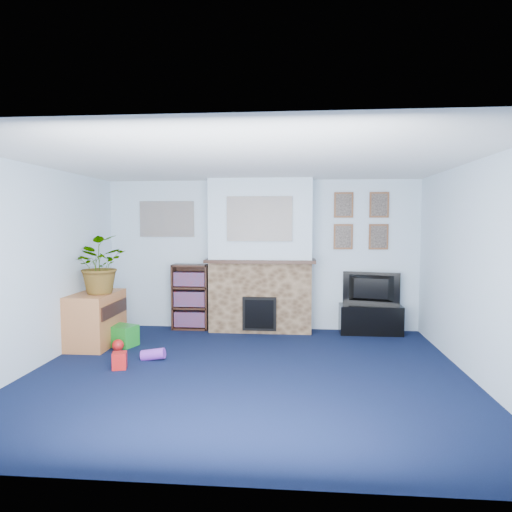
# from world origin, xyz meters

# --- Properties ---
(floor) EXTENTS (5.00, 4.50, 0.01)m
(floor) POSITION_xyz_m (0.00, 0.00, 0.00)
(floor) COLOR #0D1635
(floor) RESTS_ON ground
(ceiling) EXTENTS (5.00, 4.50, 0.01)m
(ceiling) POSITION_xyz_m (0.00, 0.00, 2.40)
(ceiling) COLOR white
(ceiling) RESTS_ON wall_back
(wall_back) EXTENTS (5.00, 0.04, 2.40)m
(wall_back) POSITION_xyz_m (0.00, 2.25, 1.20)
(wall_back) COLOR silver
(wall_back) RESTS_ON ground
(wall_front) EXTENTS (5.00, 0.04, 2.40)m
(wall_front) POSITION_xyz_m (0.00, -2.25, 1.20)
(wall_front) COLOR silver
(wall_front) RESTS_ON ground
(wall_left) EXTENTS (0.04, 4.50, 2.40)m
(wall_left) POSITION_xyz_m (-2.50, 0.00, 1.20)
(wall_left) COLOR silver
(wall_left) RESTS_ON ground
(wall_right) EXTENTS (0.04, 4.50, 2.40)m
(wall_right) POSITION_xyz_m (2.50, 0.00, 1.20)
(wall_right) COLOR silver
(wall_right) RESTS_ON ground
(chimney_breast) EXTENTS (1.72, 0.50, 2.40)m
(chimney_breast) POSITION_xyz_m (0.00, 2.05, 1.18)
(chimney_breast) COLOR brown
(chimney_breast) RESTS_ON ground
(collage_main) EXTENTS (1.00, 0.03, 0.68)m
(collage_main) POSITION_xyz_m (0.00, 1.84, 1.78)
(collage_main) COLOR gray
(collage_main) RESTS_ON chimney_breast
(collage_left) EXTENTS (0.90, 0.03, 0.58)m
(collage_left) POSITION_xyz_m (-1.55, 2.23, 1.78)
(collage_left) COLOR gray
(collage_left) RESTS_ON wall_back
(portrait_tl) EXTENTS (0.30, 0.03, 0.40)m
(portrait_tl) POSITION_xyz_m (1.30, 2.23, 2.00)
(portrait_tl) COLOR brown
(portrait_tl) RESTS_ON wall_back
(portrait_tr) EXTENTS (0.30, 0.03, 0.40)m
(portrait_tr) POSITION_xyz_m (1.85, 2.23, 2.00)
(portrait_tr) COLOR brown
(portrait_tr) RESTS_ON wall_back
(portrait_bl) EXTENTS (0.30, 0.03, 0.40)m
(portrait_bl) POSITION_xyz_m (1.30, 2.23, 1.50)
(portrait_bl) COLOR brown
(portrait_bl) RESTS_ON wall_back
(portrait_br) EXTENTS (0.30, 0.03, 0.40)m
(portrait_br) POSITION_xyz_m (1.85, 2.23, 1.50)
(portrait_br) COLOR brown
(portrait_br) RESTS_ON wall_back
(tv_stand) EXTENTS (0.95, 0.40, 0.45)m
(tv_stand) POSITION_xyz_m (1.72, 2.03, 0.23)
(tv_stand) COLOR black
(tv_stand) RESTS_ON ground
(television) EXTENTS (0.88, 0.31, 0.50)m
(television) POSITION_xyz_m (1.72, 2.05, 0.70)
(television) COLOR black
(television) RESTS_ON tv_stand
(bookshelf) EXTENTS (0.58, 0.28, 1.05)m
(bookshelf) POSITION_xyz_m (-1.14, 2.11, 0.50)
(bookshelf) COLOR #321B12
(bookshelf) RESTS_ON ground
(sideboard) EXTENTS (0.53, 0.95, 0.74)m
(sideboard) POSITION_xyz_m (-2.24, 1.01, 0.35)
(sideboard) COLOR #BB6D3C
(sideboard) RESTS_ON ground
(potted_plant) EXTENTS (0.92, 0.88, 0.80)m
(potted_plant) POSITION_xyz_m (-2.19, 0.96, 1.14)
(potted_plant) COLOR #26661E
(potted_plant) RESTS_ON sideboard
(mantel_clock) EXTENTS (0.11, 0.06, 0.15)m
(mantel_clock) POSITION_xyz_m (-0.06, 2.00, 1.22)
(mantel_clock) COLOR gold
(mantel_clock) RESTS_ON chimney_breast
(mantel_candle) EXTENTS (0.04, 0.04, 0.14)m
(mantel_candle) POSITION_xyz_m (0.25, 2.00, 1.23)
(mantel_candle) COLOR #B2BFC6
(mantel_candle) RESTS_ON chimney_breast
(mantel_teddy) EXTENTS (0.13, 0.13, 0.13)m
(mantel_teddy) POSITION_xyz_m (-0.49, 2.00, 1.22)
(mantel_teddy) COLOR gray
(mantel_teddy) RESTS_ON chimney_breast
(mantel_can) EXTENTS (0.06, 0.06, 0.12)m
(mantel_can) POSITION_xyz_m (0.73, 2.00, 1.21)
(mantel_can) COLOR red
(mantel_can) RESTS_ON chimney_breast
(green_crate) EXTENTS (0.44, 0.40, 0.29)m
(green_crate) POSITION_xyz_m (-1.85, 1.00, 0.14)
(green_crate) COLOR #198C26
(green_crate) RESTS_ON ground
(toy_ball) EXTENTS (0.16, 0.16, 0.16)m
(toy_ball) POSITION_xyz_m (-1.82, 0.75, 0.09)
(toy_ball) COLOR red
(toy_ball) RESTS_ON ground
(toy_block) EXTENTS (0.20, 0.20, 0.20)m
(toy_block) POSITION_xyz_m (-1.51, 0.03, 0.11)
(toy_block) COLOR red
(toy_block) RESTS_ON ground
(toy_tube) EXTENTS (0.31, 0.14, 0.18)m
(toy_tube) POSITION_xyz_m (-1.22, 0.40, 0.07)
(toy_tube) COLOR purple
(toy_tube) RESTS_ON ground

